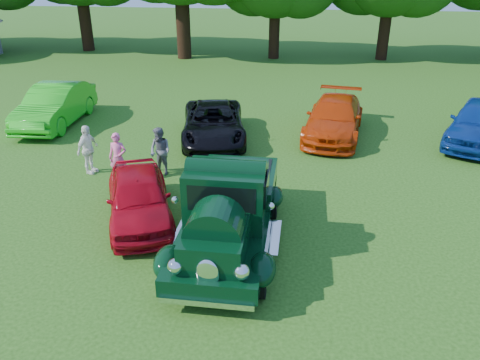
# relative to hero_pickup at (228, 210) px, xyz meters

# --- Properties ---
(ground) EXTENTS (120.00, 120.00, 0.00)m
(ground) POSITION_rel_hero_pickup_xyz_m (-0.20, -0.39, -0.90)
(ground) COLOR #204610
(ground) RESTS_ON ground
(hero_pickup) EXTENTS (2.47, 5.31, 2.07)m
(hero_pickup) POSITION_rel_hero_pickup_xyz_m (0.00, 0.00, 0.00)
(hero_pickup) COLOR black
(hero_pickup) RESTS_ON ground
(red_convertible) EXTENTS (2.88, 4.15, 1.31)m
(red_convertible) POSITION_rel_hero_pickup_xyz_m (-2.46, 0.83, -0.24)
(red_convertible) COLOR #AB0715
(red_convertible) RESTS_ON ground
(back_car_lime) EXTENTS (1.96, 4.94, 1.60)m
(back_car_lime) POSITION_rel_hero_pickup_xyz_m (-8.40, 7.92, -0.10)
(back_car_lime) COLOR green
(back_car_lime) RESTS_ON ground
(back_car_black) EXTENTS (3.12, 5.16, 1.34)m
(back_car_black) POSITION_rel_hero_pickup_xyz_m (-1.68, 6.95, -0.23)
(back_car_black) COLOR black
(back_car_black) RESTS_ON ground
(back_car_orange) EXTENTS (2.68, 5.13, 1.42)m
(back_car_orange) POSITION_rel_hero_pickup_xyz_m (2.78, 8.04, -0.19)
(back_car_orange) COLOR #BD3106
(back_car_orange) RESTS_ON ground
(back_car_blue) EXTENTS (3.71, 5.04, 1.59)m
(back_car_blue) POSITION_rel_hero_pickup_xyz_m (7.96, 7.91, -0.10)
(back_car_blue) COLOR navy
(back_car_blue) RESTS_ON ground
(spectator_pink) EXTENTS (0.56, 0.37, 1.52)m
(spectator_pink) POSITION_rel_hero_pickup_xyz_m (-3.85, 3.04, -0.14)
(spectator_pink) COLOR pink
(spectator_pink) RESTS_ON ground
(spectator_grey) EXTENTS (0.92, 0.85, 1.51)m
(spectator_grey) POSITION_rel_hero_pickup_xyz_m (-2.74, 3.71, -0.14)
(spectator_grey) COLOR slate
(spectator_grey) RESTS_ON ground
(spectator_white) EXTENTS (0.59, 0.98, 1.57)m
(spectator_white) POSITION_rel_hero_pickup_xyz_m (-5.00, 3.47, -0.12)
(spectator_white) COLOR white
(spectator_white) RESTS_ON ground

